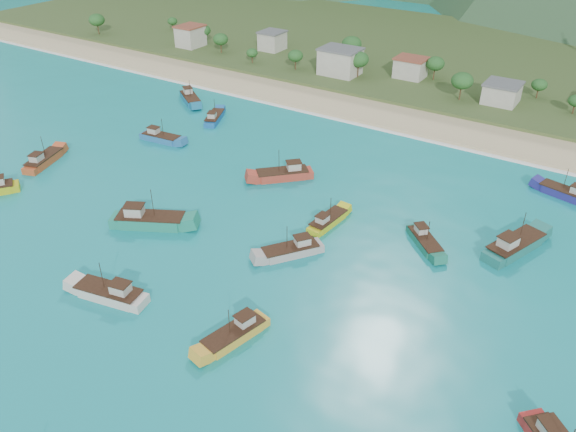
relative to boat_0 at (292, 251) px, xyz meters
The scene contains 19 objects.
ground 14.21m from the boat_0, 122.61° to the right, with size 600.00×600.00×0.00m, color #0B7382.
beach 67.49m from the boat_0, 96.51° to the left, with size 400.00×18.00×1.20m, color beige.
land 128.28m from the boat_0, 93.42° to the left, with size 400.00×110.00×2.40m, color #385123.
surf_line 58.06m from the boat_0, 97.57° to the left, with size 400.00×2.50×0.08m, color white.
village 91.47m from the boat_0, 84.47° to the left, with size 208.68×26.01×7.85m.
vegetation 92.82m from the boat_0, 100.45° to the left, with size 276.60×26.11×8.57m.
boat_0 is the anchor object (origin of this frame).
boat_2 58.01m from the boat_0, 52.32° to the left, with size 11.29×5.78×6.40m.
boat_3 23.29m from the boat_0, 39.93° to the left, with size 8.87×8.75×5.68m.
boat_6 21.53m from the boat_0, 79.09° to the right, with size 5.42×10.89×6.18m.
boat_7 62.48m from the boat_0, 141.04° to the left, with size 6.83×10.49×5.99m.
boat_8 64.48m from the boat_0, behind, with size 6.72×11.65×6.61m.
boat_10 37.98m from the boat_0, 34.17° to the left, with size 8.28×13.70×7.79m.
boat_14 27.44m from the boat_0, 166.48° to the right, with size 13.98×9.93×8.08m.
boat_15 11.60m from the boat_0, 87.43° to the left, with size 3.71×9.84×5.68m.
boat_18 56.01m from the boat_0, 156.39° to the left, with size 10.84×4.22×6.24m.
boat_19 78.19m from the boat_0, 143.67° to the left, with size 11.52×9.52×6.89m.
boat_23 29.83m from the boat_0, 124.82° to the right, with size 12.10×5.65×6.89m.
boat_25 27.47m from the boat_0, 125.95° to the left, with size 11.08×11.03×7.13m.
Camera 1 is at (48.93, -53.46, 55.82)m, focal length 35.00 mm.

